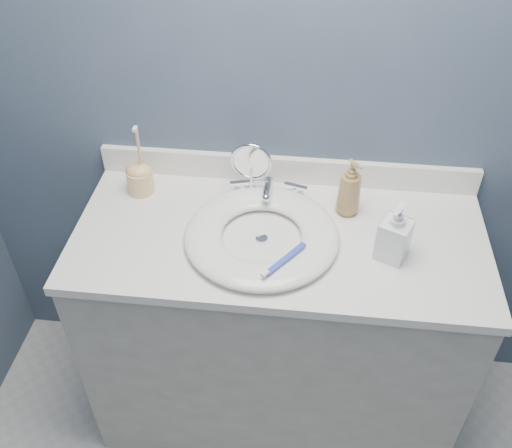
# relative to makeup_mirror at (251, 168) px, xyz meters

# --- Properties ---
(back_wall) EXTENTS (2.20, 0.02, 2.40)m
(back_wall) POSITION_rel_makeup_mirror_xyz_m (0.10, 0.10, 0.21)
(back_wall) COLOR #415562
(back_wall) RESTS_ON ground
(vanity_cabinet) EXTENTS (1.20, 0.55, 0.85)m
(vanity_cabinet) POSITION_rel_makeup_mirror_xyz_m (0.10, -0.18, -0.56)
(vanity_cabinet) COLOR beige
(vanity_cabinet) RESTS_ON ground
(countertop) EXTENTS (1.22, 0.57, 0.03)m
(countertop) POSITION_rel_makeup_mirror_xyz_m (0.10, -0.18, -0.12)
(countertop) COLOR white
(countertop) RESTS_ON vanity_cabinet
(backsplash) EXTENTS (1.22, 0.02, 0.09)m
(backsplash) POSITION_rel_makeup_mirror_xyz_m (0.10, 0.09, -0.06)
(backsplash) COLOR white
(backsplash) RESTS_ON countertop
(basin) EXTENTS (0.45, 0.45, 0.04)m
(basin) POSITION_rel_makeup_mirror_xyz_m (0.05, -0.21, -0.09)
(basin) COLOR white
(basin) RESTS_ON countertop
(drain) EXTENTS (0.04, 0.04, 0.01)m
(drain) POSITION_rel_makeup_mirror_xyz_m (0.05, -0.21, -0.10)
(drain) COLOR silver
(drain) RESTS_ON countertop
(faucet) EXTENTS (0.25, 0.13, 0.07)m
(faucet) POSITION_rel_makeup_mirror_xyz_m (0.05, -0.01, -0.08)
(faucet) COLOR silver
(faucet) RESTS_ON countertop
(makeup_mirror) EXTENTS (0.13, 0.07, 0.19)m
(makeup_mirror) POSITION_rel_makeup_mirror_xyz_m (0.00, 0.00, 0.00)
(makeup_mirror) COLOR silver
(makeup_mirror) RESTS_ON countertop
(soap_bottle_amber) EXTENTS (0.10, 0.10, 0.19)m
(soap_bottle_amber) POSITION_rel_makeup_mirror_xyz_m (0.30, -0.05, -0.01)
(soap_bottle_amber) COLOR #A07A48
(soap_bottle_amber) RESTS_ON countertop
(soap_bottle_clear) EXTENTS (0.11, 0.11, 0.18)m
(soap_bottle_clear) POSITION_rel_makeup_mirror_xyz_m (0.42, -0.23, -0.02)
(soap_bottle_clear) COLOR white
(soap_bottle_clear) RESTS_ON countertop
(toothbrush_holder) EXTENTS (0.08, 0.08, 0.24)m
(toothbrush_holder) POSITION_rel_makeup_mirror_xyz_m (-0.35, -0.02, -0.05)
(toothbrush_holder) COLOR #ECBF76
(toothbrush_holder) RESTS_ON countertop
(toothbrush_lying) EXTENTS (0.11, 0.15, 0.02)m
(toothbrush_lying) POSITION_rel_makeup_mirror_xyz_m (0.13, -0.33, -0.06)
(toothbrush_lying) COLOR #3547BD
(toothbrush_lying) RESTS_ON basin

